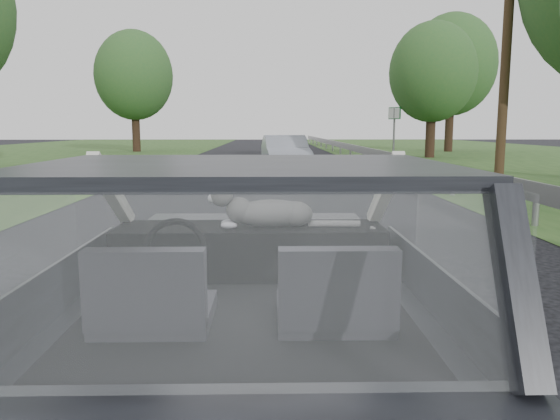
{
  "coord_description": "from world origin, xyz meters",
  "views": [
    {
      "loc": [
        0.11,
        -2.58,
        1.58
      ],
      "look_at": [
        0.18,
        0.51,
        1.11
      ],
      "focal_mm": 35.0,
      "sensor_mm": 36.0,
      "label": 1
    }
  ],
  "objects_px": {
    "other_car": "(285,155)",
    "highway_sign": "(394,132)",
    "utility_pole": "(508,31)",
    "subject_car": "(246,304)",
    "cat": "(271,212)"
  },
  "relations": [
    {
      "from": "subject_car",
      "to": "utility_pole",
      "type": "bearing_deg",
      "value": 62.91
    },
    {
      "from": "other_car",
      "to": "utility_pole",
      "type": "relative_size",
      "value": 0.45
    },
    {
      "from": "highway_sign",
      "to": "utility_pole",
      "type": "bearing_deg",
      "value": -109.48
    },
    {
      "from": "cat",
      "to": "utility_pole",
      "type": "bearing_deg",
      "value": 59.21
    },
    {
      "from": "cat",
      "to": "highway_sign",
      "type": "bearing_deg",
      "value": 72.45
    },
    {
      "from": "cat",
      "to": "utility_pole",
      "type": "height_order",
      "value": "utility_pole"
    },
    {
      "from": "subject_car",
      "to": "cat",
      "type": "distance_m",
      "value": 0.7
    },
    {
      "from": "other_car",
      "to": "cat",
      "type": "bearing_deg",
      "value": -96.58
    },
    {
      "from": "highway_sign",
      "to": "utility_pole",
      "type": "relative_size",
      "value": 0.29
    },
    {
      "from": "highway_sign",
      "to": "cat",
      "type": "bearing_deg",
      "value": -126.73
    },
    {
      "from": "cat",
      "to": "other_car",
      "type": "distance_m",
      "value": 15.45
    },
    {
      "from": "other_car",
      "to": "highway_sign",
      "type": "relative_size",
      "value": 1.52
    },
    {
      "from": "utility_pole",
      "to": "subject_car",
      "type": "bearing_deg",
      "value": -117.09
    },
    {
      "from": "other_car",
      "to": "highway_sign",
      "type": "height_order",
      "value": "highway_sign"
    },
    {
      "from": "subject_car",
      "to": "other_car",
      "type": "bearing_deg",
      "value": 87.54
    }
  ]
}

